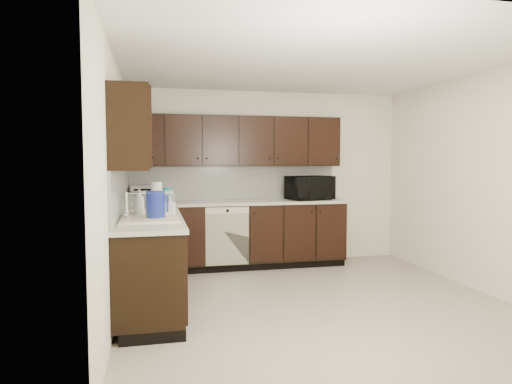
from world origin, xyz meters
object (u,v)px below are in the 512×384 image
(sink, at_px, (150,225))
(toaster_oven, at_px, (146,194))
(microwave, at_px, (310,188))
(storage_bin, at_px, (152,200))
(blue_pitcher, at_px, (156,205))

(sink, xyz_separation_m, toaster_oven, (-0.07, 1.72, 0.18))
(microwave, height_order, storage_bin, microwave)
(toaster_oven, xyz_separation_m, storage_bin, (0.09, -0.64, -0.03))
(sink, xyz_separation_m, blue_pitcher, (0.05, -0.08, 0.19))
(toaster_oven, bearing_deg, blue_pitcher, -84.09)
(blue_pitcher, bearing_deg, microwave, 38.42)
(blue_pitcher, bearing_deg, toaster_oven, 93.35)
(sink, height_order, blue_pitcher, blue_pitcher)
(storage_bin, bearing_deg, toaster_oven, 97.57)
(sink, distance_m, blue_pitcher, 0.21)
(microwave, bearing_deg, sink, -155.94)
(microwave, distance_m, toaster_oven, 2.29)
(sink, distance_m, toaster_oven, 1.73)
(microwave, bearing_deg, blue_pitcher, -154.06)
(storage_bin, bearing_deg, sink, -90.89)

